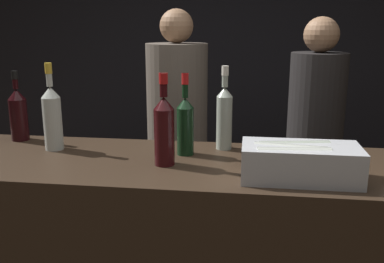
{
  "coord_description": "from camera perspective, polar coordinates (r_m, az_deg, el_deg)",
  "views": [
    {
      "loc": [
        0.23,
        -1.33,
        1.62
      ],
      "look_at": [
        0.0,
        0.34,
        1.19
      ],
      "focal_mm": 40.0,
      "sensor_mm": 36.0,
      "label": 1
    }
  ],
  "objects": [
    {
      "name": "person_blond_tee",
      "position": [
        2.8,
        -1.96,
        0.26
      ],
      "size": [
        0.39,
        0.39,
        1.71
      ],
      "rotation": [
        0.0,
        0.0,
        0.54
      ],
      "color": "black",
      "rests_on": "ground_plane"
    },
    {
      "name": "red_wine_bottle_black_foil",
      "position": [
        2.21,
        -22.15,
        2.29
      ],
      "size": [
        0.08,
        0.08,
        0.33
      ],
      "color": "black",
      "rests_on": "bar_counter"
    },
    {
      "name": "white_wine_bottle",
      "position": [
        1.9,
        4.33,
        2.17
      ],
      "size": [
        0.07,
        0.07,
        0.37
      ],
      "color": "#9EA899",
      "rests_on": "bar_counter"
    },
    {
      "name": "red_wine_bottle_burgundy",
      "position": [
        1.82,
        -0.9,
        1.11
      ],
      "size": [
        0.07,
        0.07,
        0.35
      ],
      "color": "black",
      "rests_on": "bar_counter"
    },
    {
      "name": "person_in_hoodie",
      "position": [
        2.78,
        15.97,
        -0.76
      ],
      "size": [
        0.34,
        0.34,
        1.66
      ],
      "rotation": [
        0.0,
        0.0,
        0.01
      ],
      "color": "black",
      "rests_on": "ground_plane"
    },
    {
      "name": "ice_bin_with_bottles",
      "position": [
        1.58,
        13.98,
        -3.74
      ],
      "size": [
        0.42,
        0.21,
        0.13
      ],
      "color": "#B7BABF",
      "rests_on": "bar_counter"
    },
    {
      "name": "red_wine_bottle_tall",
      "position": [
        1.68,
        -3.73,
        0.46
      ],
      "size": [
        0.08,
        0.08,
        0.37
      ],
      "color": "black",
      "rests_on": "bar_counter"
    },
    {
      "name": "wall_back_chalkboard",
      "position": [
        3.91,
        4.49,
        10.88
      ],
      "size": [
        6.4,
        0.06,
        2.8
      ],
      "color": "black",
      "rests_on": "ground_plane"
    },
    {
      "name": "rose_wine_bottle",
      "position": [
        1.99,
        -18.14,
        2.0
      ],
      "size": [
        0.08,
        0.08,
        0.39
      ],
      "color": "#B2B7AD",
      "rests_on": "bar_counter"
    }
  ]
}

